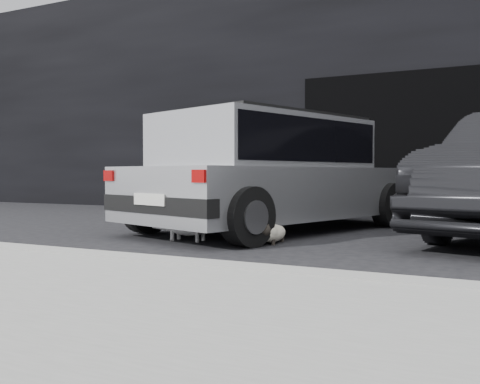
% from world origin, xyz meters
% --- Properties ---
extents(ground, '(80.00, 80.00, 0.00)m').
position_xyz_m(ground, '(0.00, 0.00, 0.00)').
color(ground, black).
rests_on(ground, ground).
extents(building_facade, '(34.00, 4.00, 5.00)m').
position_xyz_m(building_facade, '(1.00, 6.00, 2.50)').
color(building_facade, black).
rests_on(building_facade, ground).
extents(garage_opening, '(4.00, 0.10, 2.60)m').
position_xyz_m(garage_opening, '(1.00, 3.99, 1.30)').
color(garage_opening, black).
rests_on(garage_opening, ground).
extents(curb, '(18.00, 0.25, 0.12)m').
position_xyz_m(curb, '(1.00, -2.60, 0.06)').
color(curb, gray).
rests_on(curb, ground).
extents(sidewalk, '(18.00, 2.20, 0.11)m').
position_xyz_m(sidewalk, '(1.00, -3.80, 0.06)').
color(sidewalk, gray).
rests_on(sidewalk, ground).
extents(silver_hatchback, '(3.08, 4.52, 1.53)m').
position_xyz_m(silver_hatchback, '(-0.31, 0.61, 0.84)').
color(silver_hatchback, silver).
rests_on(silver_hatchback, ground).
extents(cat_siamese, '(0.29, 0.77, 0.27)m').
position_xyz_m(cat_siamese, '(0.21, -0.62, 0.12)').
color(cat_siamese, beige).
rests_on(cat_siamese, ground).
extents(cat_white, '(0.84, 0.28, 0.39)m').
position_xyz_m(cat_white, '(-0.70, -0.80, 0.19)').
color(cat_white, white).
rests_on(cat_white, ground).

